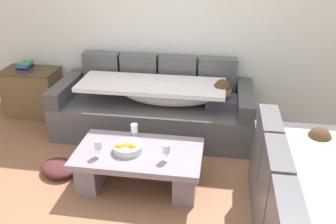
{
  "coord_description": "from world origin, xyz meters",
  "views": [
    {
      "loc": [
        0.59,
        -2.23,
        2.19
      ],
      "look_at": [
        0.07,
        1.07,
        0.55
      ],
      "focal_mm": 37.95,
      "sensor_mm": 36.0,
      "label": 1
    }
  ],
  "objects": [
    {
      "name": "ground_plane",
      "position": [
        0.0,
        0.0,
        0.0
      ],
      "size": [
        14.0,
        14.0,
        0.0
      ],
      "primitive_type": "plane",
      "color": "#915E42"
    },
    {
      "name": "wine_glass_near_right",
      "position": [
        0.16,
        0.43,
        0.5
      ],
      "size": [
        0.07,
        0.07,
        0.17
      ],
      "color": "silver",
      "rests_on": "coffee_table"
    },
    {
      "name": "couch_near_window",
      "position": [
        1.38,
        -0.06,
        0.34
      ],
      "size": [
        0.92,
        1.93,
        0.88
      ],
      "rotation": [
        0.0,
        0.0,
        1.57
      ],
      "color": "#565458",
      "rests_on": "ground_plane"
    },
    {
      "name": "back_wall",
      "position": [
        0.0,
        2.15,
        1.35
      ],
      "size": [
        9.0,
        0.1,
        2.7
      ],
      "primitive_type": "cube",
      "color": "silver",
      "rests_on": "ground_plane"
    },
    {
      "name": "wine_glass_near_left",
      "position": [
        -0.47,
        0.4,
        0.5
      ],
      "size": [
        0.07,
        0.07,
        0.17
      ],
      "color": "silver",
      "rests_on": "coffee_table"
    },
    {
      "name": "book_stack_on_cabinet",
      "position": [
        -1.93,
        1.85,
        0.69
      ],
      "size": [
        0.17,
        0.23,
        0.11
      ],
      "color": "#72337F",
      "rests_on": "side_cabinet"
    },
    {
      "name": "fruit_bowl",
      "position": [
        -0.23,
        0.53,
        0.42
      ],
      "size": [
        0.28,
        0.28,
        0.1
      ],
      "color": "silver",
      "rests_on": "coffee_table"
    },
    {
      "name": "couch_along_wall",
      "position": [
        -0.15,
        1.62,
        0.33
      ],
      "size": [
        2.35,
        0.92,
        0.88
      ],
      "color": "#565458",
      "rests_on": "ground_plane"
    },
    {
      "name": "crumpled_garment",
      "position": [
        -0.99,
        0.59,
        0.06
      ],
      "size": [
        0.51,
        0.48,
        0.12
      ],
      "primitive_type": "ellipsoid",
      "rotation": [
        0.0,
        0.0,
        2.61
      ],
      "color": "#4C2323",
      "rests_on": "ground_plane"
    },
    {
      "name": "side_cabinet",
      "position": [
        -1.89,
        1.85,
        0.32
      ],
      "size": [
        0.72,
        0.44,
        0.64
      ],
      "color": "brown",
      "rests_on": "ground_plane"
    },
    {
      "name": "coffee_table",
      "position": [
        -0.13,
        0.55,
        0.24
      ],
      "size": [
        1.2,
        0.68,
        0.38
      ],
      "color": "gray",
      "rests_on": "ground_plane"
    },
    {
      "name": "wine_glass_far_back",
      "position": [
        -0.21,
        0.76,
        0.5
      ],
      "size": [
        0.07,
        0.07,
        0.17
      ],
      "color": "silver",
      "rests_on": "coffee_table"
    }
  ]
}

